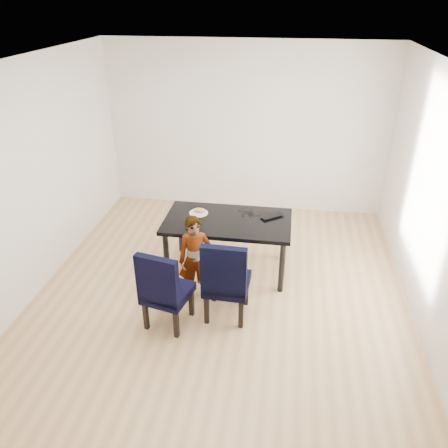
# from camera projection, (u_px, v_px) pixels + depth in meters

# --- Properties ---
(floor) EXTENTS (4.50, 5.00, 0.01)m
(floor) POSITION_uv_depth(u_px,v_px,m) (222.00, 292.00, 5.44)
(floor) COLOR tan
(floor) RESTS_ON ground
(ceiling) EXTENTS (4.50, 5.00, 0.01)m
(ceiling) POSITION_uv_depth(u_px,v_px,m) (221.00, 63.00, 4.15)
(ceiling) COLOR white
(ceiling) RESTS_ON wall_back
(wall_back) EXTENTS (4.50, 0.01, 2.70)m
(wall_back) POSITION_uv_depth(u_px,v_px,m) (246.00, 129.00, 6.97)
(wall_back) COLOR white
(wall_back) RESTS_ON ground
(wall_front) EXTENTS (4.50, 0.01, 2.70)m
(wall_front) POSITION_uv_depth(u_px,v_px,m) (156.00, 362.00, 2.62)
(wall_front) COLOR white
(wall_front) RESTS_ON ground
(wall_left) EXTENTS (0.01, 5.00, 2.70)m
(wall_left) POSITION_uv_depth(u_px,v_px,m) (31.00, 181.00, 5.10)
(wall_left) COLOR white
(wall_left) RESTS_ON ground
(wall_right) EXTENTS (0.01, 5.00, 2.70)m
(wall_right) POSITION_uv_depth(u_px,v_px,m) (437.00, 206.00, 4.49)
(wall_right) COLOR white
(wall_right) RESTS_ON ground
(dining_table) EXTENTS (1.60, 0.90, 0.75)m
(dining_table) POSITION_uv_depth(u_px,v_px,m) (227.00, 245.00, 5.69)
(dining_table) COLOR black
(dining_table) RESTS_ON floor
(chair_left) EXTENTS (0.56, 0.57, 0.97)m
(chair_left) POSITION_uv_depth(u_px,v_px,m) (167.00, 286.00, 4.72)
(chair_left) COLOR black
(chair_left) RESTS_ON floor
(chair_right) EXTENTS (0.50, 0.52, 1.02)m
(chair_right) POSITION_uv_depth(u_px,v_px,m) (227.00, 277.00, 4.84)
(chair_right) COLOR black
(chair_right) RESTS_ON floor
(child) EXTENTS (0.46, 0.37, 1.09)m
(child) POSITION_uv_depth(u_px,v_px,m) (195.00, 259.00, 5.09)
(child) COLOR orange
(child) RESTS_ON floor
(plate) EXTENTS (0.27, 0.27, 0.01)m
(plate) POSITION_uv_depth(u_px,v_px,m) (199.00, 213.00, 5.67)
(plate) COLOR silver
(plate) RESTS_ON dining_table
(sandwich) EXTENTS (0.18, 0.13, 0.06)m
(sandwich) POSITION_uv_depth(u_px,v_px,m) (199.00, 210.00, 5.65)
(sandwich) COLOR #C47D46
(sandwich) RESTS_ON plate
(laptop) EXTENTS (0.37, 0.35, 0.02)m
(laptop) POSITION_uv_depth(u_px,v_px,m) (270.00, 215.00, 5.62)
(laptop) COLOR black
(laptop) RESTS_ON dining_table
(cable_tangle) EXTENTS (0.19, 0.19, 0.01)m
(cable_tangle) POSITION_uv_depth(u_px,v_px,m) (248.00, 215.00, 5.63)
(cable_tangle) COLOR black
(cable_tangle) RESTS_ON dining_table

